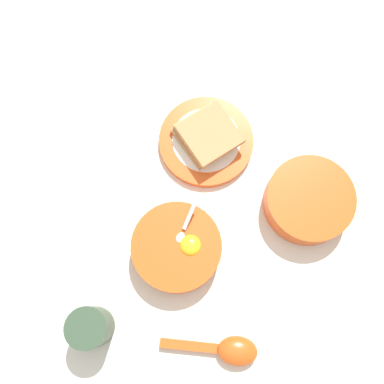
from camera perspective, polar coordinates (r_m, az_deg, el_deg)
name	(u,v)px	position (r m, az deg, el deg)	size (l,w,h in m)	color
ground_plane	(173,223)	(0.87, -2.39, -4.00)	(3.00, 3.00, 0.00)	silver
egg_bowl	(177,248)	(0.83, -1.93, -7.08)	(0.17, 0.16, 0.08)	#DB5119
toast_plate	(206,141)	(0.90, 1.80, 6.45)	(0.19, 0.19, 0.02)	#DB5119
toast_sandwich	(207,135)	(0.88, 1.90, 7.24)	(0.13, 0.14, 0.04)	tan
soup_spoon	(229,350)	(0.84, 4.70, -19.38)	(0.10, 0.17, 0.03)	#DB5119
congee_bowl	(309,200)	(0.87, 14.59, -1.03)	(0.16, 0.16, 0.05)	#DB5119
drinking_cup	(90,327)	(0.83, -12.80, -16.43)	(0.07, 0.07, 0.08)	#334733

